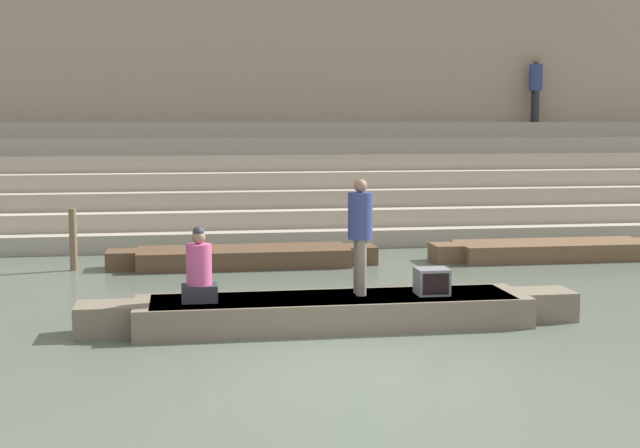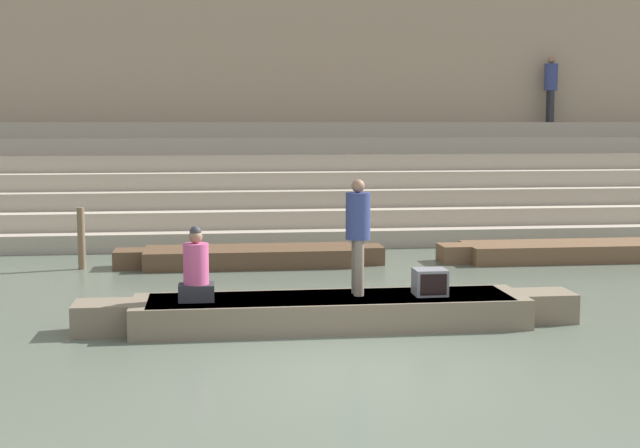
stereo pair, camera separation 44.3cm
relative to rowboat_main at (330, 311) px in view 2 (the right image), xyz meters
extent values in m
plane|color=#566051|center=(0.08, -2.32, -0.23)|extent=(120.00, 120.00, 0.00)
cube|color=tan|center=(0.08, 9.69, -0.02)|extent=(36.00, 4.48, 0.41)
cube|color=#B2A28D|center=(0.08, 10.01, 0.38)|extent=(36.00, 3.84, 0.41)
cube|color=tan|center=(0.08, 10.33, 0.79)|extent=(36.00, 3.20, 0.41)
cube|color=#B2A28D|center=(0.08, 10.65, 1.20)|extent=(36.00, 2.56, 0.41)
cube|color=tan|center=(0.08, 10.97, 1.61)|extent=(36.00, 1.92, 0.41)
cube|color=#B2A28D|center=(0.08, 11.29, 2.02)|extent=(36.00, 1.28, 0.41)
cube|color=tan|center=(0.08, 11.61, 2.42)|extent=(36.00, 0.64, 0.41)
cube|color=tan|center=(0.08, 12.53, 3.80)|extent=(34.20, 1.20, 8.06)
cube|color=brown|center=(0.08, 11.91, 0.07)|extent=(34.20, 0.12, 0.60)
cube|color=#756651|center=(0.00, 0.00, -0.02)|extent=(5.56, 1.24, 0.43)
cube|color=tan|center=(0.00, 0.00, 0.17)|extent=(5.12, 1.14, 0.05)
cube|color=#756651|center=(3.17, 0.00, -0.02)|extent=(0.78, 0.68, 0.43)
cube|color=#756651|center=(-3.17, 0.00, -0.02)|extent=(0.78, 0.68, 0.43)
cylinder|color=olive|center=(-0.83, 0.72, 0.10)|extent=(2.65, 0.04, 0.04)
cylinder|color=#756656|center=(0.41, 0.22, 0.60)|extent=(0.15, 0.15, 0.80)
cylinder|color=#756656|center=(0.41, 0.03, 0.60)|extent=(0.15, 0.15, 0.80)
cylinder|color=navy|center=(0.41, 0.13, 1.33)|extent=(0.35, 0.35, 0.67)
sphere|color=#8C664C|center=(0.41, 0.13, 1.76)|extent=(0.19, 0.19, 0.19)
cube|color=#28282D|center=(-1.88, -0.03, 0.32)|extent=(0.49, 0.39, 0.23)
cylinder|color=#C64C7F|center=(-1.88, -0.03, 0.72)|extent=(0.35, 0.35, 0.57)
sphere|color=#8C664C|center=(-1.88, -0.03, 1.09)|extent=(0.19, 0.19, 0.19)
sphere|color=#333338|center=(-1.88, -0.03, 1.16)|extent=(0.16, 0.16, 0.16)
cube|color=slate|center=(1.43, -0.04, 0.39)|extent=(0.46, 0.40, 0.38)
cube|color=black|center=(1.43, -0.25, 0.39)|extent=(0.38, 0.02, 0.30)
cube|color=brown|center=(5.63, 5.38, -0.05)|extent=(4.09, 1.32, 0.36)
cube|color=#2D2D2D|center=(5.63, 5.38, 0.11)|extent=(3.76, 1.22, 0.05)
cube|color=brown|center=(3.30, 5.38, -0.05)|extent=(0.57, 0.72, 0.36)
cube|color=brown|center=(-0.88, 5.46, -0.05)|extent=(4.20, 1.32, 0.36)
cube|color=#2D2D2D|center=(-0.88, 5.46, 0.11)|extent=(3.87, 1.22, 0.05)
cube|color=brown|center=(1.51, 5.46, -0.05)|extent=(0.59, 0.72, 0.36)
cube|color=brown|center=(-3.28, 5.46, -0.05)|extent=(0.59, 0.72, 0.36)
cylinder|color=brown|center=(-4.19, 5.46, 0.38)|extent=(0.15, 0.15, 1.22)
cylinder|color=#28282D|center=(7.73, 11.71, 3.06)|extent=(0.15, 0.15, 0.87)
cylinder|color=#28282D|center=(7.73, 11.51, 3.06)|extent=(0.15, 0.15, 0.87)
cylinder|color=navy|center=(7.73, 11.61, 3.86)|extent=(0.37, 0.37, 0.73)
sphere|color=#8C664C|center=(7.73, 11.61, 4.33)|extent=(0.21, 0.21, 0.21)
camera|label=1|loc=(-2.12, -12.22, 2.69)|focal=50.00mm
camera|label=2|loc=(-1.68, -12.28, 2.69)|focal=50.00mm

